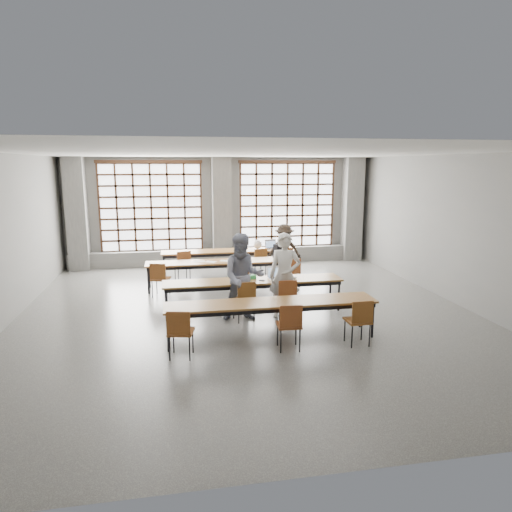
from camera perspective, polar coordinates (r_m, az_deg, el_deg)
The scene contains 40 objects.
floor at distance 10.27m, azimuth -1.07°, elevation -7.15°, with size 11.00×11.00×0.00m, color #4F4F4D.
ceiling at distance 9.74m, azimuth -1.14°, elevation 12.77°, with size 11.00×11.00×0.00m, color silver.
wall_back at distance 15.27m, azimuth -4.42°, elevation 5.66°, with size 10.00×10.00×0.00m, color slate.
wall_front at distance 4.65m, azimuth 9.90°, elevation -7.78°, with size 10.00×10.00×0.00m, color slate.
wall_right at distance 11.73m, azimuth 23.80°, elevation 3.00°, with size 11.00×11.00×0.00m, color slate.
column_left at distance 15.20m, azimuth -21.49°, elevation 4.88°, with size 0.60×0.55×3.50m, color #5A5A57.
column_mid at distance 14.99m, azimuth -4.31°, elevation 5.55°, with size 0.60×0.55×3.50m, color #5A5A57.
column_right at distance 16.10m, azimuth 11.91°, elevation 5.74°, with size 0.60×0.55×3.50m, color #5A5A57.
window_left at distance 15.12m, azimuth -12.96°, elevation 5.92°, with size 3.32×0.12×3.00m.
window_right at distance 15.57m, azimuth 3.91°, elevation 6.33°, with size 3.32×0.12×3.00m.
sill_ledge at distance 15.30m, azimuth -4.26°, elevation -0.01°, with size 9.80×0.35×0.50m, color #5A5A57.
desk_row_a at distance 13.75m, azimuth -3.44°, elevation 0.46°, with size 4.00×0.70×0.73m.
desk_row_b at distance 12.23m, azimuth -4.30°, elevation -0.92°, with size 4.00×0.70×0.73m.
desk_row_c at distance 10.21m, azimuth -0.36°, elevation -3.37°, with size 4.00×0.70×0.73m.
desk_row_d at distance 8.64m, azimuth 1.93°, elevation -6.14°, with size 4.00×0.70×0.73m.
chair_back_left at distance 13.07m, azimuth -9.12°, elevation -0.81°, with size 0.52×0.52×0.88m.
chair_back_mid at distance 13.29m, azimuth 0.40°, elevation -0.47°, with size 0.51×0.51×0.88m.
chair_back_right at distance 13.45m, azimuth 3.67°, elevation -0.35°, with size 0.43×0.43×0.88m.
chair_mid_left at distance 11.60m, azimuth -11.96°, elevation -2.47°, with size 0.52×0.53×0.88m.
chair_mid_centre at distance 11.70m, azimuth -1.95°, elevation -2.10°, with size 0.48×0.48×0.88m.
chair_mid_right at distance 11.97m, azimuth 4.58°, elevation -1.82°, with size 0.47×0.48×0.88m.
chair_front_left at distance 9.60m, azimuth -1.39°, elevation -5.12°, with size 0.49×0.49×0.88m.
chair_front_right at distance 9.77m, azimuth 3.78°, elevation -4.85°, with size 0.44×0.44×0.88m.
chair_near_left at distance 7.91m, azimuth -9.49°, elevation -8.96°, with size 0.50×0.50×0.88m.
chair_near_mid at distance 8.14m, azimuth 4.23°, elevation -8.22°, with size 0.44×0.45×0.88m.
chair_near_right at distance 8.55m, azimuth 12.81°, elevation -7.52°, with size 0.43×0.43×0.88m.
student_male at distance 9.79m, azimuth 3.61°, elevation -2.48°, with size 0.67×0.44×1.84m, color silver.
student_female at distance 9.62m, azimuth -1.61°, elevation -2.67°, with size 0.90×0.70×1.86m, color #182149.
student_back at distance 13.53m, azimuth 3.56°, elevation 0.74°, with size 1.00×0.57×1.54m, color black.
laptop_front at distance 10.39m, azimuth 2.49°, elevation -2.40°, with size 0.39×0.34×0.26m.
laptop_back at distance 14.05m, azimuth 1.94°, elevation 1.24°, with size 0.40×0.36×0.26m.
mouse at distance 10.37m, azimuth 4.84°, elevation -2.69°, with size 0.10×0.06×0.04m, color white.
green_box at distance 10.25m, azimuth -0.71°, elevation -2.67°, with size 0.25×0.09×0.09m, color #2E8D44.
phone at distance 10.13m, azimuth 0.74°, elevation -3.06°, with size 0.13×0.06×0.01m, color black.
paper_sheet_a at distance 12.22m, azimuth -7.12°, elevation -0.67°, with size 0.30×0.21×0.00m, color white.
paper_sheet_b at distance 12.14m, azimuth -5.68°, elevation -0.71°, with size 0.30×0.21×0.00m, color white.
paper_sheet_c at distance 12.23m, azimuth -3.83°, elevation -0.60°, with size 0.30×0.21×0.00m, color silver.
backpack at distance 12.49m, azimuth 2.98°, elevation 0.60°, with size 0.32×0.20×0.40m, color black.
plastic_bag at distance 13.89m, azimuth 0.21°, elevation 1.47°, with size 0.26×0.21×0.29m, color white.
red_pouch at distance 7.99m, azimuth -9.37°, elevation -9.01°, with size 0.20×0.08×0.06m, color maroon.
Camera 1 is at (-1.55, -9.62, 3.26)m, focal length 32.00 mm.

